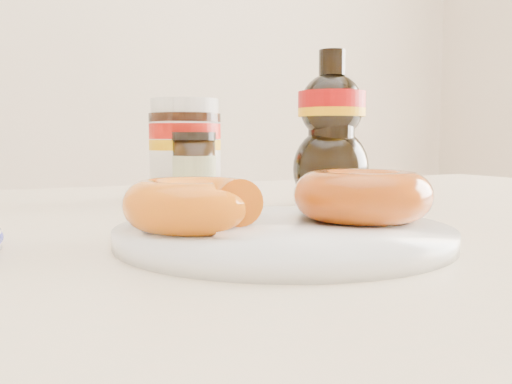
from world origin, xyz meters
name	(u,v)px	position (x,y,z in m)	size (l,w,h in m)	color
dining_table	(277,294)	(0.00, 0.10, 0.67)	(1.40, 0.90, 0.75)	beige
plate	(283,234)	(-0.06, -0.04, 0.76)	(0.26, 0.26, 0.01)	white
donut_bitten	(195,204)	(-0.13, -0.02, 0.78)	(0.11, 0.11, 0.04)	#CD530B
donut_whole	(362,195)	(0.01, -0.03, 0.78)	(0.11, 0.11, 0.04)	#A4340A
nutella_jar	(185,146)	(-0.04, 0.29, 0.82)	(0.09, 0.09, 0.13)	white
syrup_bottle	(331,129)	(0.10, 0.15, 0.84)	(0.09, 0.08, 0.18)	black
dark_jar	(194,169)	(-0.04, 0.25, 0.79)	(0.06, 0.06, 0.09)	black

